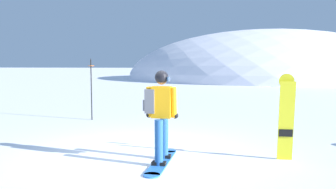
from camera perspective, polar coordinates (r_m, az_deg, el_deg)
name	(u,v)px	position (r m, az deg, el deg)	size (l,w,h in m)	color
ground_plane	(137,154)	(6.99, -5.21, -10.04)	(300.00, 300.00, 0.00)	white
ridge_peak_main	(265,79)	(44.10, 16.08, 2.60)	(34.20, 30.78, 11.98)	white
snowboarder_main	(160,114)	(6.24, -1.36, -3.24)	(0.64, 1.84, 1.71)	blue
spare_snowboard	(286,117)	(6.75, 19.30, -3.58)	(0.28, 0.20, 1.65)	yellow
piste_marker_near	(91,85)	(11.29, -12.81, 1.62)	(0.20, 0.20, 2.03)	black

